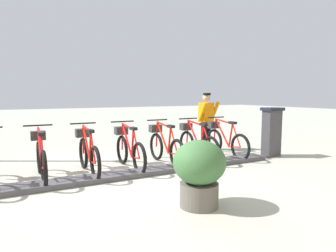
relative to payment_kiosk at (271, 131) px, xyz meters
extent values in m
plane|color=#A9AD9B|center=(-0.05, 3.97, -0.67)|extent=(60.00, 60.00, 0.00)
cube|color=#47474C|center=(-0.05, 3.97, -0.62)|extent=(0.44, 6.99, 0.10)
cube|color=#38383D|center=(0.00, 0.00, -0.07)|extent=(0.28, 0.44, 1.20)
cube|color=#194C8C|center=(0.15, 0.00, 0.28)|extent=(0.03, 0.30, 0.40)
cube|color=black|center=(0.00, 0.00, 0.57)|extent=(0.36, 0.52, 0.08)
torus|color=black|center=(-0.03, 1.08, -0.33)|extent=(0.67, 0.07, 0.67)
torus|color=black|center=(1.02, 1.08, -0.33)|extent=(0.67, 0.07, 0.67)
cylinder|color=red|center=(0.68, 1.08, -0.05)|extent=(0.60, 0.04, 0.70)
cylinder|color=red|center=(0.34, 1.08, -0.09)|extent=(0.16, 0.04, 0.61)
cylinder|color=red|center=(0.62, 1.08, 0.25)|extent=(0.69, 0.04, 0.11)
cylinder|color=red|center=(0.18, 1.08, -0.36)|extent=(0.43, 0.03, 0.09)
cylinder|color=red|center=(0.12, 1.08, -0.06)|extent=(0.33, 0.03, 0.56)
cylinder|color=red|center=(0.99, 1.08, -0.02)|extent=(0.10, 0.04, 0.62)
cube|color=black|center=(0.28, 1.08, 0.24)|extent=(0.22, 0.10, 0.06)
cylinder|color=black|center=(0.96, 1.08, 0.33)|extent=(0.03, 0.54, 0.03)
cube|color=#2D2D2D|center=(1.07, 1.08, 0.11)|extent=(0.20, 0.28, 0.18)
torus|color=black|center=(-0.03, 1.96, -0.33)|extent=(0.67, 0.07, 0.67)
torus|color=black|center=(1.02, 1.96, -0.33)|extent=(0.67, 0.07, 0.67)
cylinder|color=red|center=(0.68, 1.96, -0.05)|extent=(0.60, 0.04, 0.70)
cylinder|color=red|center=(0.34, 1.96, -0.09)|extent=(0.16, 0.04, 0.61)
cylinder|color=red|center=(0.62, 1.96, 0.25)|extent=(0.69, 0.04, 0.11)
cylinder|color=red|center=(0.18, 1.96, -0.36)|extent=(0.43, 0.03, 0.09)
cylinder|color=red|center=(0.12, 1.96, -0.06)|extent=(0.33, 0.03, 0.56)
cylinder|color=red|center=(0.99, 1.96, -0.02)|extent=(0.10, 0.04, 0.62)
cube|color=black|center=(0.28, 1.96, 0.24)|extent=(0.22, 0.10, 0.06)
cylinder|color=black|center=(0.96, 1.96, 0.33)|extent=(0.03, 0.54, 0.03)
cube|color=#2D2D2D|center=(1.07, 1.96, 0.11)|extent=(0.20, 0.28, 0.18)
torus|color=black|center=(-0.03, 2.85, -0.33)|extent=(0.67, 0.07, 0.67)
torus|color=black|center=(1.02, 2.85, -0.33)|extent=(0.67, 0.07, 0.67)
cylinder|color=red|center=(0.68, 2.85, -0.05)|extent=(0.60, 0.04, 0.70)
cylinder|color=red|center=(0.34, 2.85, -0.09)|extent=(0.16, 0.04, 0.61)
cylinder|color=red|center=(0.62, 2.85, 0.25)|extent=(0.69, 0.04, 0.11)
cylinder|color=red|center=(0.18, 2.85, -0.36)|extent=(0.43, 0.03, 0.09)
cylinder|color=red|center=(0.12, 2.85, -0.06)|extent=(0.33, 0.03, 0.56)
cylinder|color=red|center=(0.99, 2.85, -0.02)|extent=(0.10, 0.04, 0.62)
cube|color=black|center=(0.28, 2.85, 0.24)|extent=(0.22, 0.10, 0.06)
cylinder|color=black|center=(0.96, 2.85, 0.33)|extent=(0.03, 0.54, 0.03)
cube|color=#2D2D2D|center=(1.07, 2.85, 0.11)|extent=(0.20, 0.28, 0.18)
torus|color=black|center=(-0.03, 3.73, -0.33)|extent=(0.67, 0.07, 0.67)
torus|color=black|center=(1.02, 3.73, -0.33)|extent=(0.67, 0.07, 0.67)
cylinder|color=red|center=(0.68, 3.73, -0.05)|extent=(0.60, 0.04, 0.70)
cylinder|color=red|center=(0.34, 3.73, -0.09)|extent=(0.16, 0.04, 0.61)
cylinder|color=red|center=(0.62, 3.73, 0.25)|extent=(0.69, 0.04, 0.11)
cylinder|color=red|center=(0.18, 3.73, -0.36)|extent=(0.43, 0.03, 0.09)
cylinder|color=red|center=(0.12, 3.73, -0.06)|extent=(0.33, 0.03, 0.56)
cylinder|color=red|center=(0.99, 3.73, -0.02)|extent=(0.10, 0.04, 0.62)
cube|color=black|center=(0.28, 3.73, 0.24)|extent=(0.22, 0.10, 0.06)
cylinder|color=black|center=(0.96, 3.73, 0.33)|extent=(0.03, 0.54, 0.03)
cube|color=#2D2D2D|center=(1.07, 3.73, 0.11)|extent=(0.20, 0.28, 0.18)
torus|color=black|center=(-0.03, 4.61, -0.33)|extent=(0.67, 0.07, 0.67)
torus|color=black|center=(1.02, 4.61, -0.33)|extent=(0.67, 0.07, 0.67)
cylinder|color=red|center=(0.68, 4.61, -0.05)|extent=(0.60, 0.04, 0.70)
cylinder|color=red|center=(0.34, 4.61, -0.09)|extent=(0.16, 0.04, 0.61)
cylinder|color=red|center=(0.62, 4.61, 0.25)|extent=(0.69, 0.04, 0.11)
cylinder|color=red|center=(0.18, 4.61, -0.36)|extent=(0.43, 0.03, 0.09)
cylinder|color=red|center=(0.12, 4.61, -0.06)|extent=(0.33, 0.03, 0.56)
cylinder|color=red|center=(0.99, 4.61, -0.02)|extent=(0.10, 0.04, 0.62)
cube|color=black|center=(0.28, 4.61, 0.24)|extent=(0.22, 0.10, 0.06)
cylinder|color=black|center=(0.96, 4.61, 0.33)|extent=(0.03, 0.54, 0.03)
cube|color=#2D2D2D|center=(1.07, 4.62, 0.11)|extent=(0.20, 0.28, 0.18)
torus|color=black|center=(-0.03, 5.50, -0.33)|extent=(0.67, 0.07, 0.67)
torus|color=black|center=(1.02, 5.50, -0.33)|extent=(0.67, 0.07, 0.67)
cylinder|color=red|center=(0.68, 5.50, -0.05)|extent=(0.60, 0.04, 0.70)
cylinder|color=red|center=(0.34, 5.50, -0.09)|extent=(0.16, 0.04, 0.61)
cylinder|color=red|center=(0.62, 5.50, 0.25)|extent=(0.69, 0.04, 0.11)
cylinder|color=red|center=(0.18, 5.50, -0.36)|extent=(0.43, 0.03, 0.09)
cylinder|color=red|center=(0.12, 5.50, -0.06)|extent=(0.33, 0.03, 0.56)
cylinder|color=red|center=(0.99, 5.50, -0.02)|extent=(0.10, 0.04, 0.62)
cube|color=black|center=(0.28, 5.50, 0.24)|extent=(0.22, 0.10, 0.06)
cylinder|color=black|center=(0.96, 5.50, 0.33)|extent=(0.03, 0.54, 0.03)
cube|color=#2D2D2D|center=(1.07, 5.50, 0.11)|extent=(0.20, 0.28, 0.18)
cube|color=white|center=(1.53, 0.85, -0.62)|extent=(0.28, 0.16, 0.10)
cube|color=white|center=(1.60, 1.09, -0.62)|extent=(0.28, 0.16, 0.10)
cylinder|color=black|center=(1.59, 0.87, -0.24)|extent=(0.15, 0.15, 0.82)
cylinder|color=black|center=(1.54, 1.07, -0.24)|extent=(0.15, 0.15, 0.82)
cube|color=orange|center=(1.56, 0.97, 0.43)|extent=(0.34, 0.45, 0.56)
cylinder|color=orange|center=(1.52, 0.69, 0.46)|extent=(0.35, 0.17, 0.57)
cylinder|color=orange|center=(1.41, 1.20, 0.46)|extent=(0.35, 0.17, 0.57)
sphere|color=tan|center=(1.56, 0.97, 0.86)|extent=(0.22, 0.22, 0.22)
cylinder|color=black|center=(1.54, 0.96, 0.96)|extent=(0.22, 0.22, 0.06)
cylinder|color=#59544C|center=(-1.97, 3.60, -0.49)|extent=(0.56, 0.56, 0.35)
ellipsoid|color=#3B6938|center=(-1.97, 3.60, -0.02)|extent=(0.76, 0.76, 0.64)
camera|label=1|loc=(-5.33, 5.89, 0.95)|focal=30.88mm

